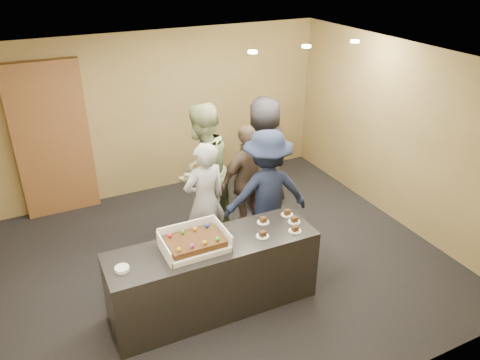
{
  "coord_description": "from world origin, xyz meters",
  "views": [
    {
      "loc": [
        -1.96,
        -4.77,
        3.89
      ],
      "look_at": [
        0.38,
        0.0,
        1.19
      ],
      "focal_mm": 35.0,
      "sensor_mm": 36.0,
      "label": 1
    }
  ],
  "objects_px": {
    "plate_stack": "(122,269)",
    "sheet_cake": "(195,241)",
    "serving_counter": "(214,276)",
    "cake_box": "(194,244)",
    "person_dark_suit": "(264,153)",
    "person_server_grey": "(205,201)",
    "person_navy_man": "(267,193)",
    "storage_cabinet": "(52,141)",
    "person_brown_extra": "(248,180)",
    "person_sage_man": "(203,172)"
  },
  "relations": [
    {
      "from": "plate_stack",
      "to": "sheet_cake",
      "type": "bearing_deg",
      "value": 1.95
    },
    {
      "from": "serving_counter",
      "to": "cake_box",
      "type": "height_order",
      "value": "cake_box"
    },
    {
      "from": "person_dark_suit",
      "to": "person_server_grey",
      "type": "bearing_deg",
      "value": 28.97
    },
    {
      "from": "serving_counter",
      "to": "plate_stack",
      "type": "xyz_separation_m",
      "value": [
        -1.02,
        -0.03,
        0.47
      ]
    },
    {
      "from": "person_server_grey",
      "to": "person_dark_suit",
      "type": "bearing_deg",
      "value": -155.32
    },
    {
      "from": "serving_counter",
      "to": "plate_stack",
      "type": "relative_size",
      "value": 15.95
    },
    {
      "from": "cake_box",
      "to": "person_navy_man",
      "type": "relative_size",
      "value": 0.4
    },
    {
      "from": "storage_cabinet",
      "to": "person_dark_suit",
      "type": "height_order",
      "value": "storage_cabinet"
    },
    {
      "from": "sheet_cake",
      "to": "plate_stack",
      "type": "distance_m",
      "value": 0.81
    },
    {
      "from": "serving_counter",
      "to": "person_brown_extra",
      "type": "bearing_deg",
      "value": 50.54
    },
    {
      "from": "storage_cabinet",
      "to": "serving_counter",
      "type": "bearing_deg",
      "value": -67.94
    },
    {
      "from": "cake_box",
      "to": "person_server_grey",
      "type": "distance_m",
      "value": 1.15
    },
    {
      "from": "serving_counter",
      "to": "cake_box",
      "type": "bearing_deg",
      "value": 173.8
    },
    {
      "from": "storage_cabinet",
      "to": "sheet_cake",
      "type": "bearing_deg",
      "value": -71.31
    },
    {
      "from": "cake_box",
      "to": "person_navy_man",
      "type": "distance_m",
      "value": 1.53
    },
    {
      "from": "person_server_grey",
      "to": "person_navy_man",
      "type": "height_order",
      "value": "person_navy_man"
    },
    {
      "from": "storage_cabinet",
      "to": "person_brown_extra",
      "type": "xyz_separation_m",
      "value": [
        2.4,
        -1.85,
        -0.37
      ]
    },
    {
      "from": "plate_stack",
      "to": "serving_counter",
      "type": "bearing_deg",
      "value": 1.54
    },
    {
      "from": "person_sage_man",
      "to": "person_navy_man",
      "type": "distance_m",
      "value": 1.0
    },
    {
      "from": "person_sage_man",
      "to": "person_server_grey",
      "type": "bearing_deg",
      "value": 36.47
    },
    {
      "from": "storage_cabinet",
      "to": "sheet_cake",
      "type": "xyz_separation_m",
      "value": [
        1.07,
        -3.17,
        -0.21
      ]
    },
    {
      "from": "person_brown_extra",
      "to": "storage_cabinet",
      "type": "bearing_deg",
      "value": -48.42
    },
    {
      "from": "serving_counter",
      "to": "sheet_cake",
      "type": "distance_m",
      "value": 0.59
    },
    {
      "from": "person_server_grey",
      "to": "serving_counter",
      "type": "bearing_deg",
      "value": 64.53
    },
    {
      "from": "person_dark_suit",
      "to": "person_sage_man",
      "type": "bearing_deg",
      "value": 13.12
    },
    {
      "from": "person_sage_man",
      "to": "person_navy_man",
      "type": "height_order",
      "value": "person_sage_man"
    },
    {
      "from": "cake_box",
      "to": "plate_stack",
      "type": "relative_size",
      "value": 4.71
    },
    {
      "from": "person_navy_man",
      "to": "person_dark_suit",
      "type": "bearing_deg",
      "value": -106.33
    },
    {
      "from": "serving_counter",
      "to": "cake_box",
      "type": "relative_size",
      "value": 3.39
    },
    {
      "from": "person_navy_man",
      "to": "person_brown_extra",
      "type": "relative_size",
      "value": 1.06
    },
    {
      "from": "person_sage_man",
      "to": "person_brown_extra",
      "type": "bearing_deg",
      "value": 123.65
    },
    {
      "from": "sheet_cake",
      "to": "plate_stack",
      "type": "relative_size",
      "value": 4.02
    },
    {
      "from": "cake_box",
      "to": "plate_stack",
      "type": "distance_m",
      "value": 0.81
    },
    {
      "from": "serving_counter",
      "to": "person_sage_man",
      "type": "relative_size",
      "value": 1.2
    },
    {
      "from": "person_sage_man",
      "to": "person_brown_extra",
      "type": "distance_m",
      "value": 0.67
    },
    {
      "from": "storage_cabinet",
      "to": "plate_stack",
      "type": "height_order",
      "value": "storage_cabinet"
    },
    {
      "from": "sheet_cake",
      "to": "person_brown_extra",
      "type": "xyz_separation_m",
      "value": [
        1.33,
        1.31,
        -0.16
      ]
    },
    {
      "from": "person_server_grey",
      "to": "person_brown_extra",
      "type": "height_order",
      "value": "person_brown_extra"
    },
    {
      "from": "cake_box",
      "to": "storage_cabinet",
      "type": "bearing_deg",
      "value": 108.84
    },
    {
      "from": "person_server_grey",
      "to": "storage_cabinet",
      "type": "bearing_deg",
      "value": -60.76
    },
    {
      "from": "person_sage_man",
      "to": "person_brown_extra",
      "type": "relative_size",
      "value": 1.19
    },
    {
      "from": "storage_cabinet",
      "to": "sheet_cake",
      "type": "relative_size",
      "value": 3.99
    },
    {
      "from": "storage_cabinet",
      "to": "person_navy_man",
      "type": "height_order",
      "value": "storage_cabinet"
    },
    {
      "from": "person_navy_man",
      "to": "person_brown_extra",
      "type": "height_order",
      "value": "person_navy_man"
    },
    {
      "from": "person_dark_suit",
      "to": "serving_counter",
      "type": "bearing_deg",
      "value": 44.69
    },
    {
      "from": "person_server_grey",
      "to": "person_brown_extra",
      "type": "relative_size",
      "value": 0.99
    },
    {
      "from": "serving_counter",
      "to": "person_navy_man",
      "type": "height_order",
      "value": "person_navy_man"
    },
    {
      "from": "person_server_grey",
      "to": "person_sage_man",
      "type": "bearing_deg",
      "value": -117.18
    },
    {
      "from": "storage_cabinet",
      "to": "cake_box",
      "type": "bearing_deg",
      "value": -71.16
    },
    {
      "from": "sheet_cake",
      "to": "plate_stack",
      "type": "xyz_separation_m",
      "value": [
        -0.81,
        -0.03,
        -0.08
      ]
    }
  ]
}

